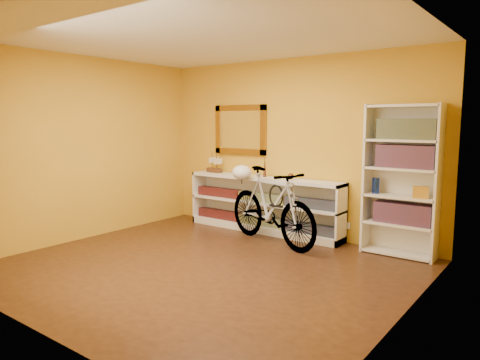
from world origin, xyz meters
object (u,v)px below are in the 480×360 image
Objects in this scene: console_unit at (263,204)px; helmet at (242,172)px; bookcase at (401,181)px; bicycle at (271,206)px.

console_unit is 8.88× the size of helmet.
bookcase is 2.25m from helmet.
bicycle reaches higher than helmet.
helmet is (-0.18, -0.29, 0.51)m from console_unit.
bookcase is 1.71m from bicycle.
bookcase is 1.06× the size of bicycle.
bicycle is 0.80m from helmet.
bookcase reaches higher than bicycle.
helmet is at bearing -122.17° from console_unit.
bicycle is 6.15× the size of helmet.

